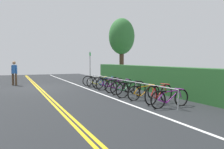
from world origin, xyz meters
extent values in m
cube|color=#232628|center=(0.00, 0.00, -0.03)|extent=(28.87, 13.12, 0.05)
cube|color=gold|center=(0.00, -0.08, 0.00)|extent=(25.99, 0.10, 0.00)
cube|color=gold|center=(0.00, 0.08, 0.00)|extent=(25.99, 0.10, 0.00)
cube|color=white|center=(0.00, 2.67, 0.00)|extent=(25.99, 0.12, 0.00)
cylinder|color=#9EA0A5|center=(-0.10, 3.75, 0.35)|extent=(0.05, 0.05, 0.70)
cylinder|color=#9EA0A5|center=(1.43, 3.75, 0.35)|extent=(0.05, 0.05, 0.70)
cylinder|color=#9EA0A5|center=(2.95, 3.75, 0.35)|extent=(0.05, 0.05, 0.70)
cylinder|color=#9EA0A5|center=(4.48, 3.75, 0.35)|extent=(0.05, 0.05, 0.70)
cylinder|color=#9EA0A5|center=(6.01, 3.75, 0.35)|extent=(0.05, 0.05, 0.70)
cylinder|color=#9EA0A5|center=(7.54, 3.75, 0.35)|extent=(0.05, 0.05, 0.70)
cylinder|color=#9EA0A5|center=(9.07, 3.75, 0.35)|extent=(0.05, 0.05, 0.70)
cylinder|color=#9EA0A5|center=(4.48, 3.75, 0.70)|extent=(9.17, 0.04, 0.04)
torus|color=black|center=(0.52, 4.19, 0.32)|extent=(0.26, 0.68, 0.70)
torus|color=black|center=(0.21, 3.21, 0.32)|extent=(0.26, 0.68, 0.70)
cylinder|color=white|center=(0.40, 3.82, 0.40)|extent=(0.21, 0.57, 0.48)
cylinder|color=white|center=(0.38, 3.76, 0.61)|extent=(0.24, 0.68, 0.07)
cylinder|color=white|center=(0.30, 3.49, 0.39)|extent=(0.08, 0.17, 0.43)
cylinder|color=white|center=(0.27, 3.38, 0.25)|extent=(0.14, 0.37, 0.18)
cylinder|color=white|center=(0.25, 3.32, 0.46)|extent=(0.11, 0.25, 0.30)
cylinder|color=white|center=(0.50, 4.14, 0.47)|extent=(0.07, 0.14, 0.32)
cube|color=black|center=(0.28, 3.43, 0.63)|extent=(0.14, 0.21, 0.05)
cylinder|color=white|center=(0.49, 4.09, 0.68)|extent=(0.45, 0.16, 0.03)
torus|color=black|center=(1.29, 4.21, 0.31)|extent=(0.10, 0.68, 0.68)
torus|color=black|center=(1.22, 3.17, 0.31)|extent=(0.10, 0.68, 0.68)
cylinder|color=yellow|center=(1.27, 3.82, 0.39)|extent=(0.08, 0.60, 0.47)
cylinder|color=yellow|center=(1.26, 3.75, 0.59)|extent=(0.08, 0.71, 0.07)
cylinder|color=yellow|center=(1.24, 3.46, 0.38)|extent=(0.05, 0.17, 0.42)
cylinder|color=yellow|center=(1.24, 3.35, 0.24)|extent=(0.06, 0.38, 0.17)
cylinder|color=yellow|center=(1.23, 3.28, 0.45)|extent=(0.05, 0.26, 0.29)
cylinder|color=yellow|center=(1.29, 4.16, 0.46)|extent=(0.05, 0.14, 0.31)
cube|color=black|center=(1.24, 3.40, 0.61)|extent=(0.09, 0.20, 0.05)
cylinder|color=yellow|center=(1.29, 4.10, 0.66)|extent=(0.46, 0.06, 0.03)
torus|color=black|center=(2.23, 4.28, 0.34)|extent=(0.17, 0.73, 0.73)
torus|color=black|center=(2.08, 3.29, 0.34)|extent=(0.17, 0.73, 0.73)
cylinder|color=#1947B7|center=(2.17, 3.91, 0.42)|extent=(0.12, 0.57, 0.50)
cylinder|color=#1947B7|center=(2.16, 3.84, 0.64)|extent=(0.14, 0.68, 0.07)
cylinder|color=#1947B7|center=(2.12, 3.57, 0.40)|extent=(0.06, 0.17, 0.45)
cylinder|color=#1947B7|center=(2.10, 3.46, 0.26)|extent=(0.09, 0.37, 0.18)
cylinder|color=#1947B7|center=(2.09, 3.40, 0.48)|extent=(0.07, 0.25, 0.31)
cylinder|color=#1947B7|center=(2.22, 4.23, 0.50)|extent=(0.06, 0.14, 0.33)
cube|color=black|center=(2.11, 3.51, 0.65)|extent=(0.11, 0.21, 0.05)
cylinder|color=#1947B7|center=(2.22, 4.18, 0.71)|extent=(0.46, 0.10, 0.03)
torus|color=black|center=(3.16, 4.19, 0.33)|extent=(0.22, 0.71, 0.72)
torus|color=black|center=(2.93, 3.22, 0.33)|extent=(0.22, 0.71, 0.72)
cylinder|color=purple|center=(3.07, 3.83, 0.42)|extent=(0.17, 0.56, 0.49)
cylinder|color=purple|center=(3.06, 3.77, 0.63)|extent=(0.19, 0.67, 0.07)
cylinder|color=purple|center=(2.99, 3.50, 0.40)|extent=(0.07, 0.17, 0.44)
cylinder|color=purple|center=(2.97, 3.39, 0.26)|extent=(0.12, 0.36, 0.18)
cylinder|color=purple|center=(2.95, 3.33, 0.47)|extent=(0.09, 0.25, 0.30)
cylinder|color=purple|center=(3.15, 4.14, 0.49)|extent=(0.07, 0.14, 0.33)
cube|color=black|center=(2.98, 3.44, 0.64)|extent=(0.12, 0.21, 0.05)
cylinder|color=purple|center=(3.13, 4.10, 0.70)|extent=(0.45, 0.13, 0.03)
torus|color=black|center=(4.11, 4.37, 0.33)|extent=(0.07, 0.72, 0.72)
torus|color=black|center=(4.08, 3.29, 0.33)|extent=(0.07, 0.72, 0.72)
cylinder|color=purple|center=(4.10, 3.96, 0.41)|extent=(0.05, 0.61, 0.49)
cylinder|color=purple|center=(4.10, 3.89, 0.63)|extent=(0.05, 0.73, 0.07)
cylinder|color=purple|center=(4.09, 3.60, 0.40)|extent=(0.04, 0.17, 0.44)
cylinder|color=purple|center=(4.09, 3.48, 0.26)|extent=(0.04, 0.39, 0.18)
cylinder|color=purple|center=(4.09, 3.41, 0.47)|extent=(0.04, 0.26, 0.30)
cylinder|color=purple|center=(4.11, 4.31, 0.49)|extent=(0.04, 0.14, 0.33)
cube|color=black|center=(4.09, 3.53, 0.64)|extent=(0.08, 0.20, 0.05)
cylinder|color=purple|center=(4.11, 4.26, 0.69)|extent=(0.46, 0.04, 0.03)
torus|color=black|center=(4.89, 4.32, 0.33)|extent=(0.08, 0.71, 0.71)
torus|color=black|center=(4.92, 3.25, 0.33)|extent=(0.08, 0.71, 0.71)
cylinder|color=#198C38|center=(4.90, 3.92, 0.41)|extent=(0.05, 0.61, 0.48)
cylinder|color=#198C38|center=(4.90, 3.85, 0.62)|extent=(0.06, 0.73, 0.07)
cylinder|color=#198C38|center=(4.91, 3.56, 0.39)|extent=(0.04, 0.17, 0.43)
cylinder|color=#198C38|center=(4.92, 3.44, 0.25)|extent=(0.05, 0.39, 0.18)
cylinder|color=#198C38|center=(4.92, 3.37, 0.46)|extent=(0.04, 0.26, 0.30)
cylinder|color=#198C38|center=(4.89, 4.26, 0.48)|extent=(0.04, 0.14, 0.32)
cube|color=black|center=(4.91, 3.49, 0.63)|extent=(0.09, 0.20, 0.05)
cylinder|color=#198C38|center=(4.89, 4.21, 0.69)|extent=(0.46, 0.04, 0.03)
torus|color=black|center=(5.69, 4.12, 0.35)|extent=(0.20, 0.76, 0.76)
torus|color=black|center=(5.88, 3.12, 0.35)|extent=(0.20, 0.76, 0.76)
cylinder|color=black|center=(5.77, 3.75, 0.44)|extent=(0.14, 0.58, 0.52)
cylinder|color=black|center=(5.78, 3.68, 0.67)|extent=(0.17, 0.69, 0.07)
cylinder|color=black|center=(5.83, 3.41, 0.42)|extent=(0.07, 0.17, 0.47)
cylinder|color=black|center=(5.85, 3.29, 0.27)|extent=(0.10, 0.37, 0.19)
cylinder|color=black|center=(5.86, 3.23, 0.50)|extent=(0.08, 0.26, 0.32)
cylinder|color=black|center=(5.70, 4.07, 0.52)|extent=(0.06, 0.14, 0.34)
cube|color=black|center=(5.84, 3.34, 0.68)|extent=(0.12, 0.21, 0.05)
cylinder|color=black|center=(5.71, 4.02, 0.74)|extent=(0.46, 0.11, 0.03)
torus|color=black|center=(6.64, 4.30, 0.30)|extent=(0.12, 0.67, 0.67)
torus|color=black|center=(6.74, 3.26, 0.30)|extent=(0.12, 0.67, 0.67)
cylinder|color=orange|center=(6.67, 3.91, 0.38)|extent=(0.09, 0.60, 0.46)
cylinder|color=orange|center=(6.68, 3.84, 0.58)|extent=(0.10, 0.71, 0.07)
cylinder|color=orange|center=(6.71, 3.55, 0.37)|extent=(0.05, 0.17, 0.41)
cylinder|color=orange|center=(6.72, 3.44, 0.24)|extent=(0.07, 0.38, 0.17)
cylinder|color=orange|center=(6.73, 3.37, 0.43)|extent=(0.06, 0.26, 0.28)
cylinder|color=orange|center=(6.64, 4.25, 0.45)|extent=(0.05, 0.14, 0.30)
cube|color=black|center=(6.71, 3.49, 0.59)|extent=(0.10, 0.21, 0.05)
cylinder|color=orange|center=(6.65, 4.19, 0.64)|extent=(0.46, 0.07, 0.03)
torus|color=black|center=(7.56, 4.33, 0.36)|extent=(0.30, 0.75, 0.77)
torus|color=black|center=(7.87, 3.40, 0.36)|extent=(0.30, 0.75, 0.77)
cylinder|color=red|center=(7.67, 3.98, 0.45)|extent=(0.21, 0.54, 0.53)
cylinder|color=red|center=(7.69, 3.92, 0.68)|extent=(0.25, 0.64, 0.07)
cylinder|color=red|center=(7.78, 3.67, 0.43)|extent=(0.09, 0.16, 0.48)
cylinder|color=red|center=(7.81, 3.57, 0.28)|extent=(0.15, 0.35, 0.19)
cylinder|color=red|center=(7.83, 3.51, 0.51)|extent=(0.11, 0.24, 0.33)
cylinder|color=red|center=(7.57, 4.28, 0.53)|extent=(0.08, 0.14, 0.35)
cube|color=black|center=(7.80, 3.61, 0.69)|extent=(0.14, 0.22, 0.05)
cylinder|color=red|center=(7.59, 4.24, 0.75)|extent=(0.45, 0.17, 0.03)
torus|color=black|center=(8.51, 4.33, 0.31)|extent=(0.11, 0.68, 0.68)
torus|color=black|center=(8.60, 3.23, 0.31)|extent=(0.11, 0.68, 0.68)
cylinder|color=purple|center=(8.54, 3.92, 0.39)|extent=(0.09, 0.63, 0.46)
cylinder|color=purple|center=(8.55, 3.85, 0.59)|extent=(0.10, 0.75, 0.07)
cylinder|color=purple|center=(8.57, 3.55, 0.37)|extent=(0.05, 0.18, 0.42)
cylinder|color=purple|center=(8.58, 3.43, 0.24)|extent=(0.07, 0.40, 0.17)
cylinder|color=purple|center=(8.59, 3.36, 0.44)|extent=(0.06, 0.27, 0.29)
cylinder|color=purple|center=(8.51, 4.27, 0.46)|extent=(0.05, 0.15, 0.31)
cube|color=black|center=(8.58, 3.48, 0.61)|extent=(0.10, 0.21, 0.05)
cylinder|color=purple|center=(8.52, 4.22, 0.66)|extent=(0.46, 0.06, 0.03)
cylinder|color=#4C3826|center=(-1.86, -1.25, 0.41)|extent=(0.14, 0.14, 0.82)
cylinder|color=#4C3826|center=(-2.06, -1.45, 0.41)|extent=(0.14, 0.14, 0.82)
cylinder|color=#2659A5|center=(-1.96, -1.35, 1.11)|extent=(0.32, 0.32, 0.58)
sphere|color=#8C6647|center=(-1.96, -1.35, 1.55)|extent=(0.22, 0.22, 0.22)
cylinder|color=#2659A5|center=(-1.82, -1.21, 1.09)|extent=(0.09, 0.09, 0.55)
cylinder|color=#2659A5|center=(-2.10, -1.49, 1.09)|extent=(0.09, 0.09, 0.55)
cylinder|color=gray|center=(-0.93, 3.75, 1.17)|extent=(0.06, 0.06, 2.35)
cube|color=#198C33|center=(-0.93, 3.75, 2.17)|extent=(0.36, 0.06, 0.24)
cube|color=#235626|center=(5.98, 5.77, 0.70)|extent=(18.17, 0.85, 1.39)
cylinder|color=#473323|center=(-1.97, 6.77, 1.18)|extent=(0.36, 0.36, 2.35)
ellipsoid|color=#2D6B30|center=(-1.97, 6.77, 3.66)|extent=(2.08, 2.08, 2.91)
camera|label=1|loc=(15.77, -1.59, 1.72)|focal=38.57mm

